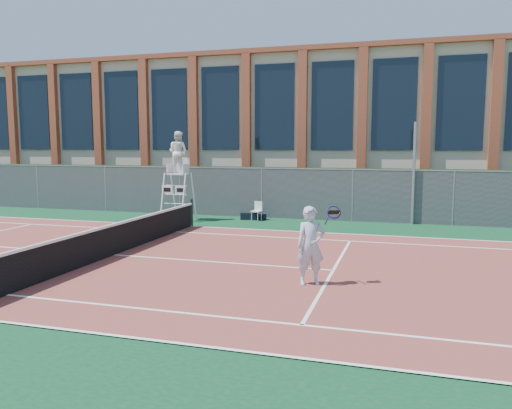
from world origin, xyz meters
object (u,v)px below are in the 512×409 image
(steel_pole, at_px, (414,174))
(tennis_player, at_px, (311,245))
(plastic_chair, at_px, (257,209))
(umpire_chair, at_px, (178,155))

(steel_pole, bearing_deg, tennis_player, -103.18)
(steel_pole, bearing_deg, plastic_chair, -173.19)
(plastic_chair, relative_size, tennis_player, 0.45)
(plastic_chair, height_order, tennis_player, tennis_player)
(plastic_chair, bearing_deg, steel_pole, 6.81)
(plastic_chair, xyz_separation_m, tennis_player, (4.02, -9.38, 0.45))
(umpire_chair, height_order, plastic_chair, umpire_chair)
(plastic_chair, distance_m, tennis_player, 10.21)
(umpire_chair, xyz_separation_m, tennis_player, (7.30, -8.49, -1.89))
(steel_pole, distance_m, plastic_chair, 6.64)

